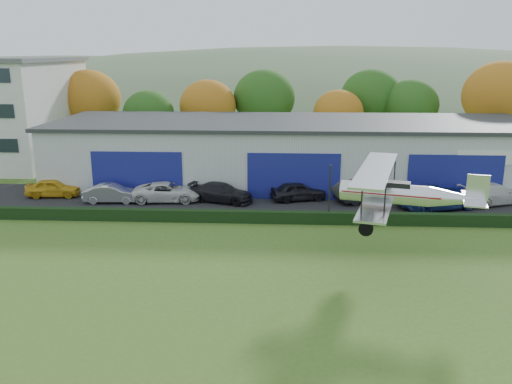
{
  "coord_description": "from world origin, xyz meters",
  "views": [
    {
      "loc": [
        4.21,
        -17.14,
        10.96
      ],
      "look_at": [
        2.7,
        11.57,
        3.32
      ],
      "focal_mm": 37.18,
      "sensor_mm": 36.0,
      "label": 1
    }
  ],
  "objects_px": {
    "car_0": "(53,188)",
    "car_5": "(368,191)",
    "car_1": "(112,193)",
    "car_4": "(298,191)",
    "car_2": "(167,192)",
    "biplane": "(398,192)",
    "car_7": "(494,193)",
    "car_6": "(438,197)",
    "car_3": "(221,193)",
    "hangar": "(293,151)"
  },
  "relations": [
    {
      "from": "car_0",
      "to": "car_5",
      "type": "relative_size",
      "value": 0.82
    },
    {
      "from": "car_1",
      "to": "car_4",
      "type": "height_order",
      "value": "car_4"
    },
    {
      "from": "car_4",
      "to": "car_2",
      "type": "bearing_deg",
      "value": 78.06
    },
    {
      "from": "car_2",
      "to": "car_5",
      "type": "height_order",
      "value": "car_5"
    },
    {
      "from": "car_0",
      "to": "biplane",
      "type": "relative_size",
      "value": 0.46
    },
    {
      "from": "car_7",
      "to": "car_1",
      "type": "bearing_deg",
      "value": 70.38
    },
    {
      "from": "car_7",
      "to": "biplane",
      "type": "distance_m",
      "value": 16.31
    },
    {
      "from": "car_1",
      "to": "car_7",
      "type": "distance_m",
      "value": 28.34
    },
    {
      "from": "car_4",
      "to": "car_5",
      "type": "xyz_separation_m",
      "value": [
        5.19,
        -0.06,
        0.11
      ]
    },
    {
      "from": "car_7",
      "to": "car_6",
      "type": "bearing_deg",
      "value": 85.24
    },
    {
      "from": "car_4",
      "to": "biplane",
      "type": "distance_m",
      "value": 13.99
    },
    {
      "from": "car_3",
      "to": "car_5",
      "type": "distance_m",
      "value": 10.98
    },
    {
      "from": "car_3",
      "to": "car_5",
      "type": "height_order",
      "value": "car_5"
    },
    {
      "from": "hangar",
      "to": "car_1",
      "type": "bearing_deg",
      "value": -150.6
    },
    {
      "from": "hangar",
      "to": "car_2",
      "type": "relative_size",
      "value": 7.98
    },
    {
      "from": "hangar",
      "to": "car_6",
      "type": "distance_m",
      "value": 13.1
    },
    {
      "from": "hangar",
      "to": "car_4",
      "type": "relative_size",
      "value": 9.75
    },
    {
      "from": "car_2",
      "to": "car_6",
      "type": "height_order",
      "value": "car_6"
    },
    {
      "from": "car_3",
      "to": "biplane",
      "type": "distance_m",
      "value": 16.27
    },
    {
      "from": "car_2",
      "to": "car_5",
      "type": "relative_size",
      "value": 1.02
    },
    {
      "from": "car_0",
      "to": "car_1",
      "type": "distance_m",
      "value": 5.22
    },
    {
      "from": "car_0",
      "to": "car_1",
      "type": "height_order",
      "value": "car_0"
    },
    {
      "from": "hangar",
      "to": "car_6",
      "type": "xyz_separation_m",
      "value": [
        10.31,
        -7.89,
        -1.77
      ]
    },
    {
      "from": "hangar",
      "to": "car_1",
      "type": "xyz_separation_m",
      "value": [
        -13.53,
        -7.62,
        -1.92
      ]
    },
    {
      "from": "car_1",
      "to": "car_4",
      "type": "xyz_separation_m",
      "value": [
        13.9,
        1.29,
        0.03
      ]
    },
    {
      "from": "car_3",
      "to": "car_4",
      "type": "height_order",
      "value": "car_4"
    },
    {
      "from": "car_2",
      "to": "car_3",
      "type": "relative_size",
      "value": 1.05
    },
    {
      "from": "car_2",
      "to": "car_3",
      "type": "bearing_deg",
      "value": -93.76
    },
    {
      "from": "hangar",
      "to": "car_2",
      "type": "bearing_deg",
      "value": -143.23
    },
    {
      "from": "car_6",
      "to": "biplane",
      "type": "height_order",
      "value": "biplane"
    },
    {
      "from": "car_0",
      "to": "car_1",
      "type": "xyz_separation_m",
      "value": [
        5.04,
        -1.34,
        -0.01
      ]
    },
    {
      "from": "car_5",
      "to": "biplane",
      "type": "bearing_deg",
      "value": 153.42
    },
    {
      "from": "car_4",
      "to": "car_5",
      "type": "height_order",
      "value": "car_5"
    },
    {
      "from": "car_5",
      "to": "car_7",
      "type": "height_order",
      "value": "car_5"
    },
    {
      "from": "car_5",
      "to": "biplane",
      "type": "distance_m",
      "value": 13.15
    },
    {
      "from": "car_0",
      "to": "car_6",
      "type": "distance_m",
      "value": 28.93
    },
    {
      "from": "hangar",
      "to": "car_6",
      "type": "height_order",
      "value": "hangar"
    },
    {
      "from": "car_6",
      "to": "car_7",
      "type": "bearing_deg",
      "value": -94.23
    },
    {
      "from": "car_1",
      "to": "biplane",
      "type": "xyz_separation_m",
      "value": [
        18.5,
        -11.48,
        3.41
      ]
    },
    {
      "from": "car_2",
      "to": "car_5",
      "type": "xyz_separation_m",
      "value": [
        15.04,
        0.69,
        0.11
      ]
    },
    {
      "from": "car_1",
      "to": "biplane",
      "type": "height_order",
      "value": "biplane"
    },
    {
      "from": "hangar",
      "to": "car_5",
      "type": "height_order",
      "value": "hangar"
    },
    {
      "from": "car_4",
      "to": "car_0",
      "type": "bearing_deg",
      "value": 73.55
    },
    {
      "from": "car_3",
      "to": "biplane",
      "type": "height_order",
      "value": "biplane"
    },
    {
      "from": "car_6",
      "to": "car_7",
      "type": "xyz_separation_m",
      "value": [
        4.48,
        1.38,
        -0.06
      ]
    },
    {
      "from": "car_1",
      "to": "car_6",
      "type": "xyz_separation_m",
      "value": [
        23.84,
        -0.27,
        0.15
      ]
    },
    {
      "from": "car_2",
      "to": "car_3",
      "type": "distance_m",
      "value": 4.08
    },
    {
      "from": "car_3",
      "to": "biplane",
      "type": "relative_size",
      "value": 0.55
    },
    {
      "from": "car_4",
      "to": "car_5",
      "type": "distance_m",
      "value": 5.2
    },
    {
      "from": "car_3",
      "to": "car_4",
      "type": "xyz_separation_m",
      "value": [
        5.76,
        0.69,
        0.01
      ]
    }
  ]
}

